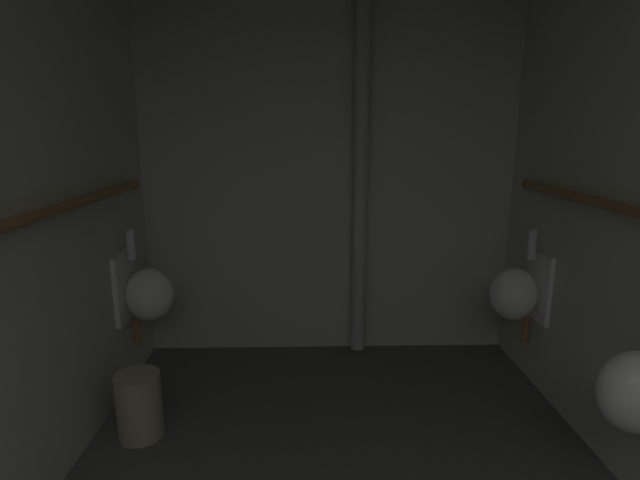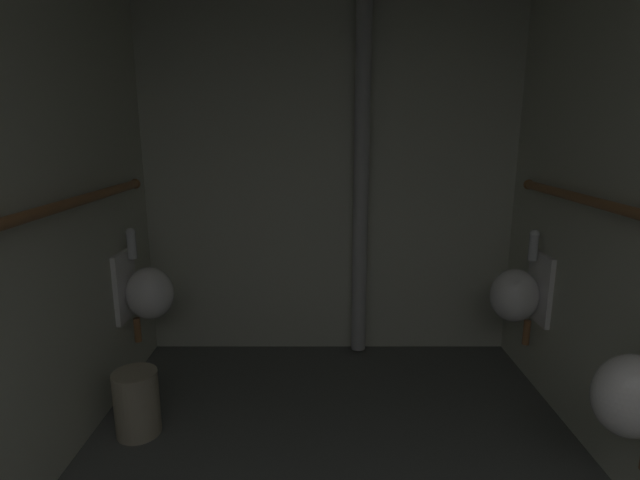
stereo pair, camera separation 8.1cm
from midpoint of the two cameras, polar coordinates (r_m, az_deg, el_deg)
name	(u,v)px [view 2 (the right image)]	position (r m, az deg, el deg)	size (l,w,h in m)	color
wall_back	(332,185)	(3.56, 2.05, 6.37)	(2.77, 0.06, 2.48)	beige
urinal_left_mid	(149,291)	(3.32, -18.56, -5.65)	(0.32, 0.30, 0.76)	white
urinal_right_mid	(640,394)	(2.39, 33.97, -14.60)	(0.32, 0.30, 0.76)	white
urinal_right_far	(520,294)	(3.36, 22.85, -5.78)	(0.32, 0.30, 0.76)	white
standpipe_back_wall	(363,187)	(3.46, 5.72, 6.13)	(0.11, 0.11, 2.43)	#B2B2B2
waste_bin	(139,403)	(2.97, -19.44, -17.33)	(0.24, 0.24, 0.36)	#9E937A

